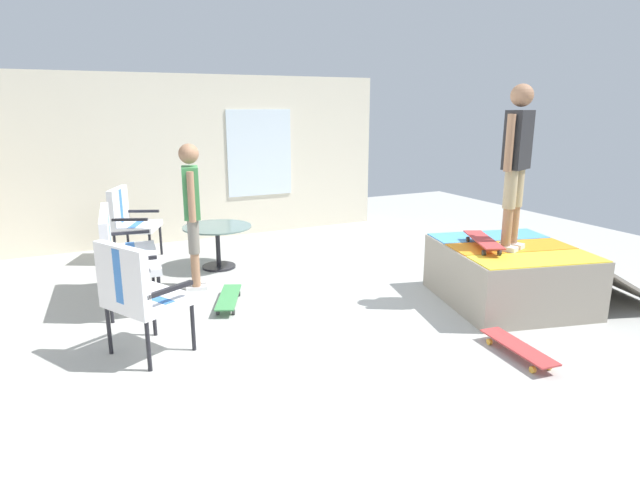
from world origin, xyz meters
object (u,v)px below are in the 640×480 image
at_px(patio_bench, 119,248).
at_px(skateboard_spare, 518,347).
at_px(skateboard_by_bench, 229,298).
at_px(person_watching, 192,206).
at_px(skate_ramp, 511,274).
at_px(patio_chair_by_wall, 136,289).
at_px(person_skater, 517,155).
at_px(skateboard_on_ramp, 483,240).
at_px(patio_chair_near_house, 128,217).
at_px(patio_table, 218,238).

distance_m(patio_bench, skateboard_spare, 4.14).
bearing_deg(skateboard_by_bench, person_watching, 14.36).
relative_size(skate_ramp, skateboard_spare, 3.04).
height_order(patio_chair_by_wall, person_skater, person_skater).
bearing_deg(person_watching, skateboard_on_ramp, -125.70).
xyz_separation_m(patio_chair_by_wall, person_skater, (-0.45, -3.71, 1.01)).
relative_size(skateboard_by_bench, skateboard_on_ramp, 1.00).
bearing_deg(skate_ramp, skateboard_spare, 137.90).
xyz_separation_m(patio_chair_near_house, patio_table, (-0.90, -1.00, -0.21)).
bearing_deg(skateboard_by_bench, skate_ramp, -113.92).
bearing_deg(skateboard_spare, patio_table, 23.66).
bearing_deg(patio_bench, skateboard_on_ramp, -117.27).
xyz_separation_m(patio_chair_near_house, patio_chair_by_wall, (-3.16, 0.30, 0.00)).
xyz_separation_m(skateboard_by_bench, skateboard_on_ramp, (-1.18, -2.46, 0.64)).
xyz_separation_m(patio_chair_near_house, skateboard_spare, (-4.59, -2.62, -0.53)).
xyz_separation_m(skate_ramp, patio_table, (2.66, 2.55, 0.09)).
relative_size(patio_chair_near_house, person_skater, 0.61).
distance_m(patio_chair_near_house, skateboard_spare, 5.31).
bearing_deg(patio_chair_near_house, person_skater, -136.68).
relative_size(patio_table, skateboard_on_ramp, 1.11).
bearing_deg(patio_chair_by_wall, patio_table, -29.99).
relative_size(patio_bench, skateboard_by_bench, 1.59).
distance_m(patio_chair_by_wall, skateboard_spare, 3.29).
height_order(patio_bench, patio_chair_near_house, same).
bearing_deg(skate_ramp, patio_table, 43.81).
bearing_deg(patio_table, patio_chair_by_wall, 150.01).
distance_m(patio_chair_near_house, patio_table, 1.36).
height_order(patio_bench, patio_chair_by_wall, same).
relative_size(person_watching, skateboard_by_bench, 2.09).
xyz_separation_m(patio_chair_near_house, person_skater, (-3.61, -3.41, 1.01)).
bearing_deg(skate_ramp, patio_chair_by_wall, 84.20).
distance_m(patio_chair_by_wall, person_watching, 1.83).
relative_size(skate_ramp, skateboard_by_bench, 3.05).
height_order(skate_ramp, person_skater, person_skater).
height_order(person_watching, person_skater, person_skater).
relative_size(patio_chair_by_wall, skateboard_spare, 1.25).
height_order(person_skater, skateboard_by_bench, person_skater).
relative_size(patio_bench, patio_table, 1.44).
distance_m(person_skater, skateboard_spare, 1.98).
relative_size(person_skater, skateboard_spare, 2.06).
bearing_deg(skateboard_spare, skateboard_by_bench, 39.66).
height_order(skate_ramp, patio_chair_near_house, patio_chair_near_house).
height_order(patio_table, skateboard_on_ramp, skateboard_on_ramp).
bearing_deg(patio_chair_by_wall, person_skater, -96.95).
bearing_deg(skate_ramp, patio_chair_near_house, 44.98).
bearing_deg(patio_bench, person_skater, -117.51).
distance_m(patio_table, skateboard_spare, 4.04).
height_order(skateboard_spare, skateboard_on_ramp, skateboard_on_ramp).
distance_m(person_skater, skateboard_on_ramp, 0.93).
height_order(person_watching, skateboard_on_ramp, person_watching).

